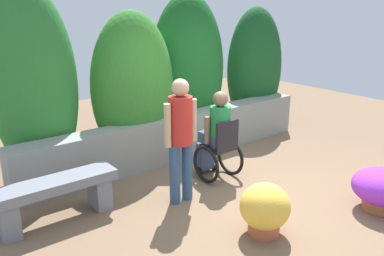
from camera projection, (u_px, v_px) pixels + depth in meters
The scene contains 8 objects.
ground_plane at pixel (255, 197), 5.50m from camera, with size 13.61×13.61×0.00m, color brown.
stone_retaining_wall at pixel (176, 137), 6.75m from camera, with size 5.36×0.39×0.74m, color gray.
hedge_backdrop at pixel (163, 77), 6.95m from camera, with size 5.62×1.25×2.80m.
stone_bench at pixel (56, 194), 4.80m from camera, with size 1.47×0.38×0.54m.
person_in_wheelchair at pixel (217, 138), 5.93m from camera, with size 0.53×0.66×1.33m.
person_standing_companion at pixel (181, 133), 5.13m from camera, with size 0.49×0.30×1.64m.
flower_pot_terracotta_by_wall at pixel (265, 209), 4.56m from camera, with size 0.57×0.57×0.60m.
flower_pot_red_accent at pixel (382, 188), 5.10m from camera, with size 0.74×0.74×0.55m.
Camera 1 is at (-3.73, -3.38, 2.54)m, focal length 37.99 mm.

